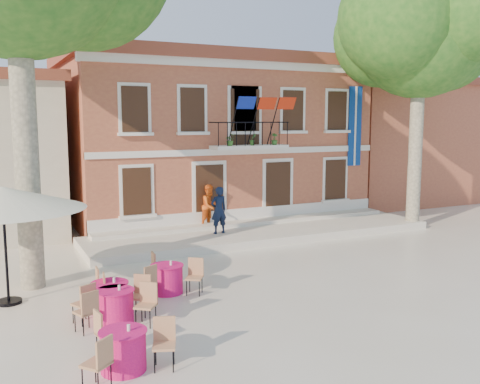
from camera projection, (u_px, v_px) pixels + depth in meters
name	position (u px, v px, depth m)	size (l,w,h in m)	color
ground	(272.00, 271.00, 16.45)	(90.00, 90.00, 0.00)	beige
main_building	(208.00, 137.00, 25.71)	(13.50, 9.59, 7.50)	#B36240
neighbor_east	(388.00, 143.00, 31.84)	(9.40, 9.40, 6.40)	#B36240
terrace	(262.00, 233.00, 21.21)	(14.00, 3.40, 0.30)	silver
plane_tree_east	(421.00, 30.00, 21.90)	(5.68, 5.68, 11.15)	#A59E84
patio_umbrella	(3.00, 199.00, 13.17)	(4.02, 4.02, 2.98)	black
pedestrian_navy	(219.00, 210.00, 20.29)	(0.66, 0.43, 1.80)	black
pedestrian_orange	(210.00, 206.00, 21.51)	(0.84, 0.65, 1.73)	#D35618
cafe_table_0	(110.00, 296.00, 12.76)	(1.87, 1.68, 0.95)	#EE1668
cafe_table_1	(115.00, 304.00, 12.21)	(1.85, 1.74, 0.95)	#EE1668
cafe_table_2	(123.00, 348.00, 9.86)	(1.85, 1.75, 0.95)	#EE1668
cafe_table_3	(167.00, 277.00, 14.28)	(1.87, 1.68, 0.95)	#EE1668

